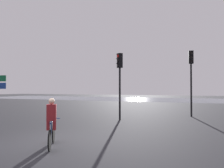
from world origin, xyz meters
TOP-DOWN VIEW (x-y plane):
  - ground_plane at (0.00, 0.00)m, footprint 120.00×120.00m
  - water_strip at (0.00, 33.62)m, footprint 80.00×16.00m
  - traffic_light_far_right at (4.48, 9.86)m, footprint 0.35×0.37m
  - traffic_light_center at (0.42, 6.48)m, footprint 0.41×0.42m
  - cyclist at (0.50, -0.32)m, footprint 0.91×1.49m

SIDE VIEW (x-z plane):
  - ground_plane at x=0.00m, z-range 0.00..0.00m
  - water_strip at x=0.00m, z-range 0.00..0.01m
  - cyclist at x=0.50m, z-range 0.01..1.63m
  - traffic_light_center at x=0.42m, z-range 0.82..4.97m
  - traffic_light_far_right at x=4.48m, z-range 0.89..5.48m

